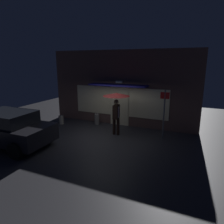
{
  "coord_description": "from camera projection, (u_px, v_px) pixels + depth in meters",
  "views": [
    {
      "loc": [
        4.14,
        -8.23,
        3.52
      ],
      "look_at": [
        0.22,
        0.62,
        1.13
      ],
      "focal_mm": 32.77,
      "sensor_mm": 36.0,
      "label": 1
    }
  ],
  "objects": [
    {
      "name": "ground_plane",
      "position": [
        102.0,
        137.0,
        9.78
      ],
      "size": [
        18.0,
        18.0,
        0.0
      ],
      "primitive_type": "plane",
      "color": "#2D2D33"
    },
    {
      "name": "building_facade",
      "position": [
        121.0,
        89.0,
        11.36
      ],
      "size": [
        8.44,
        1.0,
        4.14
      ],
      "color": "brown",
      "rests_on": "ground"
    },
    {
      "name": "person_with_umbrella",
      "position": [
        116.0,
        102.0,
        9.76
      ],
      "size": [
        1.28,
        1.28,
        2.08
      ],
      "rotation": [
        0.0,
        0.0,
        -1.46
      ],
      "color": "black",
      "rests_on": "ground"
    },
    {
      "name": "parked_car",
      "position": [
        8.0,
        128.0,
        8.74
      ],
      "size": [
        3.92,
        2.11,
        1.48
      ],
      "rotation": [
        0.0,
        0.0,
        0.02
      ],
      "color": "black",
      "rests_on": "ground"
    },
    {
      "name": "street_sign_post",
      "position": [
        164.0,
        111.0,
        9.33
      ],
      "size": [
        0.4,
        0.07,
        2.29
      ],
      "color": "#595B60",
      "rests_on": "ground"
    },
    {
      "name": "sidewalk_bollard",
      "position": [
        97.0,
        119.0,
        11.68
      ],
      "size": [
        0.28,
        0.28,
        0.63
      ],
      "primitive_type": "cylinder",
      "color": "slate",
      "rests_on": "ground"
    },
    {
      "name": "sidewalk_bollard_2",
      "position": [
        61.0,
        120.0,
        11.79
      ],
      "size": [
        0.28,
        0.28,
        0.49
      ],
      "primitive_type": "cylinder",
      "color": "#9E998E",
      "rests_on": "ground"
    }
  ]
}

